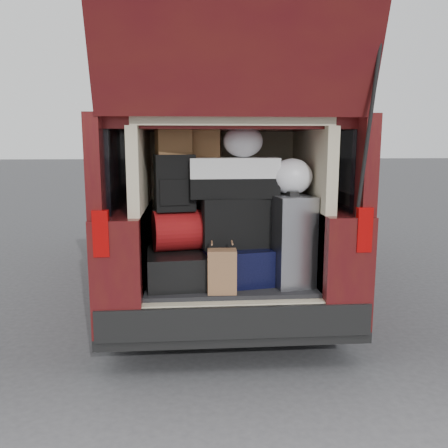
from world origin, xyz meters
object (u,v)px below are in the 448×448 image
at_px(black_hardshell, 177,267).
at_px(red_duffel, 185,230).
at_px(kraft_bag, 222,271).
at_px(silver_roller, 288,239).
at_px(twotone_duffel, 233,177).
at_px(black_soft_case, 235,221).
at_px(backpack, 175,183).
at_px(navy_hardshell, 234,262).

distance_m(black_hardshell, red_duffel, 0.28).
bearing_deg(red_duffel, black_hardshell, -154.40).
bearing_deg(red_duffel, kraft_bag, -63.28).
bearing_deg(red_duffel, silver_roller, -19.15).
bearing_deg(kraft_bag, twotone_duffel, 74.43).
relative_size(red_duffel, black_soft_case, 0.91).
height_order(silver_roller, backpack, backpack).
bearing_deg(twotone_duffel, kraft_bag, -108.74).
xyz_separation_m(black_soft_case, twotone_duffel, (-0.01, 0.03, 0.33)).
bearing_deg(silver_roller, twotone_duffel, 153.25).
xyz_separation_m(backpack, twotone_duffel, (0.44, 0.04, 0.04)).
height_order(black_hardshell, black_soft_case, black_soft_case).
height_order(kraft_bag, backpack, backpack).
xyz_separation_m(black_hardshell, twotone_duffel, (0.43, 0.06, 0.66)).
bearing_deg(black_soft_case, silver_roller, -20.36).
relative_size(silver_roller, twotone_duffel, 1.02).
bearing_deg(red_duffel, navy_hardshell, -9.41).
bearing_deg(backpack, black_soft_case, -8.36).
bearing_deg(kraft_bag, silver_roller, 26.09).
height_order(black_soft_case, backpack, backpack).
relative_size(black_hardshell, navy_hardshell, 0.97).
xyz_separation_m(black_hardshell, kraft_bag, (0.32, -0.28, 0.04)).
bearing_deg(black_soft_case, kraft_bag, -118.47).
height_order(black_hardshell, backpack, backpack).
relative_size(black_hardshell, twotone_duffel, 0.92).
bearing_deg(black_hardshell, red_duffel, 32.55).
bearing_deg(black_soft_case, black_hardshell, 176.50).
distance_m(navy_hardshell, twotone_duffel, 0.65).
bearing_deg(black_hardshell, silver_roller, -8.51).
xyz_separation_m(black_soft_case, backpack, (-0.45, -0.01, 0.30)).
height_order(backpack, twotone_duffel, backpack).
height_order(black_soft_case, twotone_duffel, twotone_duffel).
bearing_deg(twotone_duffel, black_soft_case, -67.42).
distance_m(black_hardshell, kraft_bag, 0.43).
height_order(silver_roller, twotone_duffel, twotone_duffel).
relative_size(black_hardshell, kraft_bag, 1.93).
bearing_deg(backpack, kraft_bag, -52.68).
xyz_separation_m(kraft_bag, twotone_duffel, (0.11, 0.34, 0.63)).
height_order(black_hardshell, kraft_bag, kraft_bag).
relative_size(silver_roller, kraft_bag, 2.14).
xyz_separation_m(navy_hardshell, silver_roller, (0.39, -0.12, 0.20)).
distance_m(kraft_bag, red_duffel, 0.48).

